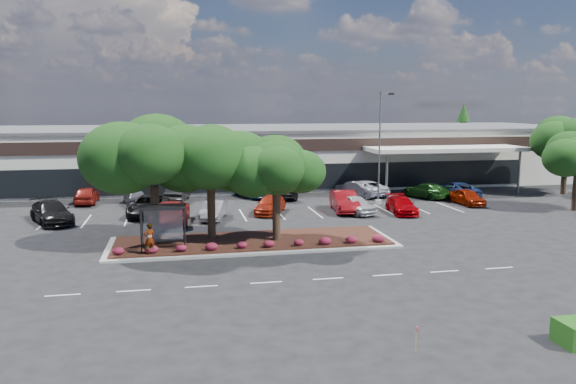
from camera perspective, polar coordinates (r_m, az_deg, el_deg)
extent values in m
plane|color=black|center=(32.52, 0.86, -6.79)|extent=(160.00, 160.00, 0.00)
cube|color=silver|center=(65.21, -5.45, 3.72)|extent=(80.00, 20.00, 6.00)
cube|color=#4F4F51|center=(65.01, -5.49, 6.45)|extent=(80.40, 20.40, 0.30)
cube|color=black|center=(55.11, -4.40, 4.69)|extent=(80.00, 0.25, 1.20)
cube|color=black|center=(55.43, -4.36, 1.39)|extent=(60.00, 0.18, 2.60)
cube|color=#B1180C|center=(54.64, -10.67, 4.53)|extent=(6.00, 0.12, 1.00)
cube|color=silver|center=(58.68, 15.74, 4.24)|extent=(16.00, 5.00, 0.40)
cylinder|color=slate|center=(54.23, 9.99, 1.64)|extent=(0.24, 0.24, 4.20)
cylinder|color=slate|center=(60.71, 22.41, 1.87)|extent=(0.24, 0.24, 4.20)
cube|color=#9F9F9A|center=(35.98, -3.62, -5.15)|extent=(18.00, 6.00, 0.15)
cube|color=#422219|center=(35.95, -3.62, -4.95)|extent=(17.20, 5.20, 0.12)
cube|color=silver|center=(28.53, -21.92, -9.69)|extent=(1.60, 0.12, 0.01)
cube|color=silver|center=(28.10, -15.41, -9.64)|extent=(1.60, 0.12, 0.01)
cube|color=silver|center=(28.03, -8.79, -9.46)|extent=(1.60, 0.12, 0.01)
cube|color=silver|center=(28.33, -2.23, -9.16)|extent=(1.60, 0.12, 0.01)
cube|color=silver|center=(28.98, 4.11, -8.76)|extent=(1.60, 0.12, 0.01)
cube|color=silver|center=(29.96, 10.08, -8.29)|extent=(1.60, 0.12, 0.01)
cube|color=silver|center=(31.24, 15.61, -7.77)|extent=(1.60, 0.12, 0.01)
cube|color=silver|center=(32.78, 20.65, -7.23)|extent=(1.60, 0.12, 0.01)
cube|color=silver|center=(46.05, -23.51, -2.87)|extent=(0.12, 5.00, 0.01)
cube|color=silver|center=(45.50, -19.81, -2.79)|extent=(0.12, 5.00, 0.01)
cube|color=silver|center=(45.14, -16.04, -2.70)|extent=(0.12, 5.00, 0.01)
cube|color=silver|center=(44.98, -12.23, -2.59)|extent=(0.12, 5.00, 0.01)
cube|color=silver|center=(45.02, -8.41, -2.47)|extent=(0.12, 5.00, 0.01)
cube|color=silver|center=(45.26, -4.61, -2.34)|extent=(0.12, 5.00, 0.01)
cube|color=silver|center=(45.70, -0.87, -2.21)|extent=(0.12, 5.00, 0.01)
cube|color=silver|center=(46.33, 2.78, -2.07)|extent=(0.12, 5.00, 0.01)
cube|color=silver|center=(47.14, 6.32, -1.92)|extent=(0.12, 5.00, 0.01)
cube|color=silver|center=(48.12, 9.73, -1.78)|extent=(0.12, 5.00, 0.01)
cube|color=silver|center=(49.27, 12.99, -1.63)|extent=(0.12, 5.00, 0.01)
cube|color=silver|center=(50.57, 16.10, -1.49)|extent=(0.12, 5.00, 0.01)
cylinder|color=black|center=(34.89, -14.59, -3.44)|extent=(0.08, 0.08, 2.50)
cylinder|color=black|center=(34.83, -10.48, -3.33)|extent=(0.08, 0.08, 2.50)
cylinder|color=black|center=(33.62, -14.71, -3.91)|extent=(0.08, 0.08, 2.50)
cylinder|color=black|center=(33.56, -10.44, -3.79)|extent=(0.08, 0.08, 2.50)
cube|color=black|center=(33.95, -12.63, -1.49)|extent=(2.75, 1.55, 0.10)
cube|color=silver|center=(34.81, -12.54, -3.19)|extent=(2.30, 0.03, 2.00)
cube|color=black|center=(34.62, -12.50, -4.82)|extent=(2.00, 0.35, 0.06)
cone|color=#16390D|center=(85.06, 17.31, 5.56)|extent=(3.96, 3.96, 9.00)
imported|color=#594C47|center=(33.24, -13.90, -4.63)|extent=(0.78, 0.65, 1.81)
cube|color=#9F9F9A|center=(50.63, 9.14, -1.01)|extent=(0.50, 0.50, 0.40)
cylinder|color=slate|center=(50.03, 9.28, 4.60)|extent=(0.14, 0.14, 9.53)
cube|color=slate|center=(50.14, 9.87, 9.87)|extent=(0.92, 0.35, 0.14)
cube|color=black|center=(50.38, 10.36, 9.77)|extent=(0.49, 0.37, 0.18)
cube|color=tan|center=(21.10, 12.88, -14.43)|extent=(0.03, 0.03, 1.00)
cube|color=#E53C81|center=(20.96, 13.05, -13.36)|extent=(0.02, 0.14, 0.18)
imported|color=black|center=(45.56, -22.89, -1.91)|extent=(4.36, 6.06, 1.63)
imported|color=maroon|center=(42.54, -11.87, -2.14)|extent=(3.05, 5.91, 1.59)
imported|color=black|center=(46.12, -14.01, -1.37)|extent=(3.48, 6.10, 1.60)
imported|color=slate|center=(43.77, -7.56, -1.84)|extent=(2.58, 4.56, 1.42)
imported|color=#A1220D|center=(45.82, -1.80, -1.29)|extent=(3.56, 5.26, 1.42)
imported|color=silver|center=(45.97, 6.75, -1.24)|extent=(3.07, 4.85, 1.54)
imported|color=maroon|center=(46.68, 5.75, -0.96)|extent=(2.43, 5.38, 1.71)
imported|color=#9F0005|center=(46.68, 11.45, -1.32)|extent=(2.44, 4.82, 1.34)
imported|color=maroon|center=(52.17, 17.76, -0.48)|extent=(1.85, 4.16, 1.39)
imported|color=maroon|center=(53.38, -19.78, -0.30)|extent=(1.83, 4.52, 1.54)
imported|color=#4E4F55|center=(51.05, -15.25, -0.52)|extent=(2.55, 4.59, 1.48)
imported|color=black|center=(52.32, -11.16, -0.12)|extent=(2.46, 4.88, 1.53)
imported|color=navy|center=(53.63, -3.67, 0.14)|extent=(3.38, 4.98, 1.34)
imported|color=black|center=(53.06, -1.15, 0.20)|extent=(3.21, 5.96, 1.59)
imported|color=#B4B6C0|center=(54.89, 7.66, 0.38)|extent=(4.23, 6.05, 1.53)
imported|color=#595860|center=(54.93, 6.84, 0.37)|extent=(3.19, 4.74, 1.48)
imported|color=navy|center=(55.77, 16.72, 0.21)|extent=(2.71, 5.55, 1.52)
imported|color=#1C4D16|center=(54.93, 13.79, 0.14)|extent=(3.83, 5.24, 1.41)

